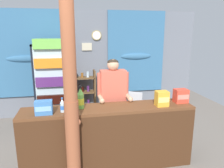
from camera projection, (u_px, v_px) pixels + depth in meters
name	position (u px, v px, depth m)	size (l,w,h in m)	color
ground_plane	(99.00, 146.00, 3.96)	(7.52, 7.52, 0.00)	slate
back_wall_curtained	(88.00, 62.00, 5.34)	(5.47, 0.22, 2.55)	slate
stall_counter	(110.00, 135.00, 3.15)	(2.53, 0.47, 0.96)	brown
timber_post	(71.00, 105.00, 2.69)	(0.20, 0.18, 2.40)	#995133
drink_fridge	(52.00, 78.00, 4.73)	(0.71, 0.69, 1.91)	black
bottle_shelf_rack	(86.00, 93.00, 5.18)	(0.48, 0.28, 1.16)	brown
plastic_lawn_chair	(133.00, 107.00, 4.55)	(0.61, 0.61, 0.86)	silver
shopkeeper	(113.00, 94.00, 3.61)	(0.53, 0.42, 1.61)	#28282D
soda_bottle_lime_soda	(81.00, 99.00, 3.08)	(0.10, 0.10, 0.34)	#75C64C
soda_bottle_water	(62.00, 106.00, 2.95)	(0.06, 0.06, 0.21)	silver
snack_box_crackers	(181.00, 96.00, 3.36)	(0.20, 0.16, 0.21)	#E5422D
snack_box_choco_powder	(162.00, 99.00, 3.19)	(0.18, 0.15, 0.23)	gold
snack_box_biscuit	(44.00, 107.00, 2.87)	(0.22, 0.13, 0.19)	#3D75B7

